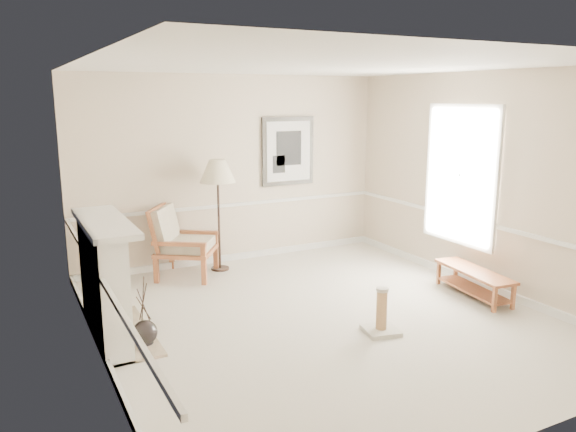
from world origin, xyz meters
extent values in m
plane|color=silver|center=(0.00, 0.00, 0.00)|extent=(5.50, 5.50, 0.00)
cube|color=beige|center=(0.00, 2.75, 1.45)|extent=(5.00, 0.04, 2.90)
cube|color=beige|center=(0.00, -2.75, 1.45)|extent=(5.00, 0.04, 2.90)
cube|color=beige|center=(-2.50, 0.00, 1.45)|extent=(0.04, 5.50, 2.90)
cube|color=beige|center=(2.50, 0.00, 1.45)|extent=(0.04, 5.50, 2.90)
cube|color=white|center=(0.00, 0.00, 2.90)|extent=(5.00, 5.50, 0.04)
cube|color=white|center=(0.00, 2.73, 0.05)|extent=(4.95, 0.04, 0.10)
cube|color=white|center=(0.00, 2.73, 0.90)|extent=(4.95, 0.04, 0.05)
cube|color=white|center=(2.46, 0.40, 1.50)|extent=(0.03, 1.20, 1.80)
cube|color=white|center=(2.45, 0.40, 1.50)|extent=(0.05, 1.34, 1.94)
cube|color=black|center=(0.95, 2.72, 1.70)|extent=(0.92, 0.04, 1.10)
cube|color=white|center=(0.95, 2.69, 1.70)|extent=(0.78, 0.01, 0.96)
cube|color=black|center=(0.95, 2.69, 1.75)|extent=(0.45, 0.01, 0.55)
cube|color=white|center=(-2.36, 0.60, 0.62)|extent=(0.28, 1.50, 1.25)
cube|color=white|center=(-2.31, 0.60, 1.28)|extent=(0.46, 1.64, 0.06)
cube|color=#C6B28E|center=(-2.21, 0.60, 0.55)|extent=(0.02, 1.05, 0.95)
cube|color=black|center=(-2.20, 0.60, 0.42)|extent=(0.02, 0.62, 0.58)
cube|color=gold|center=(-2.20, 0.60, 0.16)|extent=(0.01, 0.66, 0.05)
cube|color=#C6B28E|center=(-2.20, 0.60, 0.01)|extent=(0.60, 1.50, 0.03)
sphere|color=black|center=(-2.04, 0.20, 0.15)|extent=(0.26, 0.26, 0.26)
cylinder|color=black|center=(-2.04, 0.20, 0.04)|extent=(0.17, 0.17, 0.07)
cylinder|color=black|center=(-2.04, 0.20, 0.49)|extent=(0.09, 0.08, 0.41)
cylinder|color=black|center=(-2.04, 0.20, 0.46)|extent=(0.11, 0.10, 0.34)
cylinder|color=black|center=(-2.04, 0.20, 0.52)|extent=(0.05, 0.05, 0.49)
cube|color=#A25934|center=(-0.84, 1.79, 0.21)|extent=(0.09, 0.09, 0.42)
cube|color=#A25934|center=(-1.41, 2.17, 0.21)|extent=(0.09, 0.09, 0.42)
cube|color=#A25934|center=(-0.46, 2.36, 0.21)|extent=(0.09, 0.09, 0.42)
cube|color=#A25934|center=(-1.03, 2.74, 0.21)|extent=(0.09, 0.09, 0.42)
cube|color=#A25934|center=(-0.94, 2.26, 0.39)|extent=(1.07, 1.07, 0.06)
cube|color=#A25934|center=(-1.23, 2.46, 0.73)|extent=(0.58, 0.74, 0.61)
cube|color=#A25934|center=(-1.13, 1.98, 0.58)|extent=(0.68, 0.49, 0.06)
cube|color=#A25934|center=(-0.74, 2.55, 0.58)|extent=(0.68, 0.49, 0.06)
cube|color=white|center=(-0.94, 2.26, 0.49)|extent=(0.98, 0.98, 0.13)
cube|color=white|center=(-1.18, 2.43, 0.75)|extent=(0.58, 0.71, 0.54)
cylinder|color=black|center=(-0.40, 2.35, 0.01)|extent=(0.27, 0.27, 0.03)
cylinder|color=black|center=(-0.40, 2.35, 0.78)|extent=(0.03, 0.03, 1.50)
cone|color=#FCF3C9|center=(-0.40, 2.35, 1.50)|extent=(0.58, 0.58, 0.33)
cube|color=#A25934|center=(2.15, -0.26, 0.34)|extent=(0.52, 1.27, 0.04)
cube|color=#A25934|center=(2.15, -0.26, 0.09)|extent=(0.45, 1.18, 0.03)
cube|color=#A25934|center=(1.94, -0.81, 0.16)|extent=(0.05, 0.05, 0.32)
cube|color=#A25934|center=(2.22, -0.84, 0.16)|extent=(0.05, 0.05, 0.32)
cube|color=#A25934|center=(2.08, 0.32, 0.16)|extent=(0.05, 0.05, 0.32)
cube|color=#A25934|center=(2.36, 0.29, 0.16)|extent=(0.05, 0.05, 0.32)
cube|color=beige|center=(0.37, -0.65, 0.02)|extent=(0.43, 0.43, 0.05)
cylinder|color=tan|center=(0.37, -0.65, 0.26)|extent=(0.12, 0.12, 0.44)
cylinder|color=beige|center=(0.37, -0.65, 0.50)|extent=(0.14, 0.14, 0.04)
camera|label=1|loc=(-3.22, -5.36, 2.57)|focal=35.00mm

